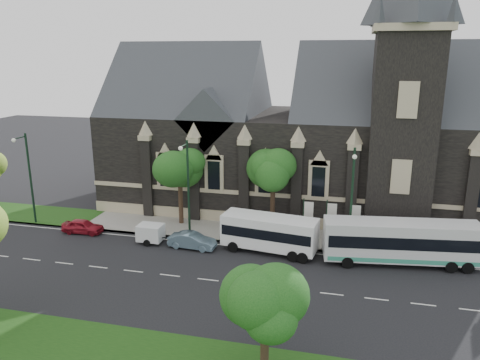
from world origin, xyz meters
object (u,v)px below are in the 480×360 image
(banner_flag_center, at_px, (330,218))
(tour_coach, at_px, (401,241))
(tree_park_east, at_px, (270,295))
(street_lamp_far, at_px, (28,174))
(tree_walk_right, at_px, (276,172))
(box_trailer, at_px, (151,233))
(car_far_red, at_px, (83,226))
(tree_walk_left, at_px, (182,167))
(street_lamp_near, at_px, (352,196))
(shuttle_bus, at_px, (270,232))
(sedan, at_px, (192,241))
(street_lamp_mid, at_px, (187,185))
(banner_flag_right, at_px, (353,220))
(banner_flag_left, at_px, (307,216))

(banner_flag_center, height_order, tour_coach, banner_flag_center)
(tree_park_east, relative_size, street_lamp_far, 0.70)
(tree_walk_right, height_order, tour_coach, tree_walk_right)
(tree_park_east, height_order, box_trailer, tree_park_east)
(street_lamp_far, xyz_separation_m, car_far_red, (5.89, -0.89, -4.46))
(street_lamp_far, bearing_deg, car_far_red, -8.62)
(tree_walk_left, xyz_separation_m, street_lamp_near, (15.80, -3.61, -0.62))
(shuttle_bus, bearing_deg, street_lamp_far, -174.43)
(street_lamp_far, bearing_deg, tree_walk_right, 8.86)
(tour_coach, height_order, sedan, tour_coach)
(car_far_red, bearing_deg, shuttle_bus, -93.03)
(street_lamp_near, bearing_deg, street_lamp_mid, 180.00)
(street_lamp_far, relative_size, banner_flag_right, 2.25)
(street_lamp_far, height_order, tour_coach, street_lamp_far)
(tree_park_east, height_order, street_lamp_near, street_lamp_near)
(tree_walk_left, distance_m, sedan, 7.93)
(street_lamp_far, xyz_separation_m, shuttle_bus, (23.51, -0.96, -3.35))
(car_far_red, bearing_deg, tree_walk_right, -78.22)
(sedan, bearing_deg, banner_flag_center, -67.95)
(tree_walk_right, xyz_separation_m, shuttle_bus, (0.30, -4.58, -4.05))
(car_far_red, bearing_deg, tree_walk_left, -64.37)
(street_lamp_mid, height_order, banner_flag_right, street_lamp_mid)
(street_lamp_mid, distance_m, tour_coach, 18.28)
(banner_flag_center, bearing_deg, car_far_red, -172.87)
(banner_flag_left, distance_m, banner_flag_right, 4.00)
(shuttle_bus, relative_size, box_trailer, 2.63)
(tree_walk_right, xyz_separation_m, street_lamp_mid, (-7.21, -3.62, -0.71))
(street_lamp_mid, xyz_separation_m, banner_flag_center, (12.29, 1.91, -2.73))
(tour_coach, height_order, box_trailer, tour_coach)
(banner_flag_right, relative_size, tour_coach, 0.33)
(tree_walk_left, height_order, banner_flag_left, tree_walk_left)
(shuttle_bus, relative_size, sedan, 2.00)
(tree_walk_left, bearing_deg, sedan, -63.18)
(street_lamp_mid, bearing_deg, street_lamp_near, 0.00)
(tree_walk_left, relative_size, street_lamp_near, 0.85)
(tree_walk_right, bearing_deg, banner_flag_center, -18.64)
(street_lamp_near, distance_m, banner_flag_left, 4.99)
(tree_walk_left, height_order, tour_coach, tree_walk_left)
(banner_flag_left, height_order, shuttle_bus, banner_flag_left)
(tree_walk_right, relative_size, street_lamp_near, 0.87)
(shuttle_bus, height_order, sedan, shuttle_bus)
(tree_park_east, xyz_separation_m, box_trailer, (-13.17, 14.84, -3.67))
(tree_walk_left, distance_m, box_trailer, 7.16)
(banner_flag_left, xyz_separation_m, sedan, (-9.33, -3.75, -1.70))
(street_lamp_near, distance_m, sedan, 13.90)
(street_lamp_mid, bearing_deg, street_lamp_far, 180.00)
(tree_walk_right, bearing_deg, sedan, -138.89)
(tour_coach, bearing_deg, tree_walk_right, 149.57)
(banner_flag_right, distance_m, box_trailer, 17.69)
(banner_flag_left, relative_size, car_far_red, 1.05)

